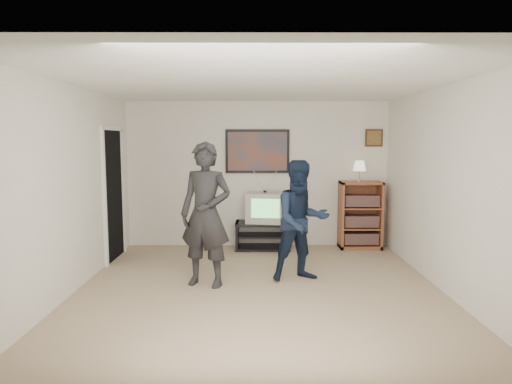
{
  "coord_description": "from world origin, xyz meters",
  "views": [
    {
      "loc": [
        -0.06,
        -5.38,
        1.85
      ],
      "look_at": [
        -0.03,
        0.69,
        1.15
      ],
      "focal_mm": 32.0,
      "sensor_mm": 36.0,
      "label": 1
    }
  ],
  "objects_px": {
    "person_tall": "(206,214)",
    "crt_television": "(265,207)",
    "bookshelf": "(360,215)",
    "media_stand": "(263,235)",
    "person_short": "(301,221)"
  },
  "relations": [
    {
      "from": "person_tall",
      "to": "crt_television",
      "type": "bearing_deg",
      "value": 84.61
    },
    {
      "from": "person_tall",
      "to": "bookshelf",
      "type": "bearing_deg",
      "value": 56.27
    },
    {
      "from": "crt_television",
      "to": "bookshelf",
      "type": "distance_m",
      "value": 1.63
    },
    {
      "from": "media_stand",
      "to": "crt_television",
      "type": "distance_m",
      "value": 0.48
    },
    {
      "from": "crt_television",
      "to": "bookshelf",
      "type": "bearing_deg",
      "value": 10.15
    },
    {
      "from": "media_stand",
      "to": "crt_television",
      "type": "bearing_deg",
      "value": 0.68
    },
    {
      "from": "person_tall",
      "to": "person_short",
      "type": "bearing_deg",
      "value": 26.88
    },
    {
      "from": "media_stand",
      "to": "person_tall",
      "type": "height_order",
      "value": "person_tall"
    },
    {
      "from": "media_stand",
      "to": "bookshelf",
      "type": "xyz_separation_m",
      "value": [
        1.67,
        0.05,
        0.34
      ]
    },
    {
      "from": "crt_television",
      "to": "bookshelf",
      "type": "relative_size",
      "value": 0.52
    },
    {
      "from": "crt_television",
      "to": "person_tall",
      "type": "height_order",
      "value": "person_tall"
    },
    {
      "from": "crt_television",
      "to": "bookshelf",
      "type": "xyz_separation_m",
      "value": [
        1.63,
        0.05,
        -0.14
      ]
    },
    {
      "from": "bookshelf",
      "to": "person_tall",
      "type": "xyz_separation_m",
      "value": [
        -2.42,
        -2.0,
        0.34
      ]
    },
    {
      "from": "bookshelf",
      "to": "person_short",
      "type": "xyz_separation_m",
      "value": [
        -1.19,
        -1.78,
        0.22
      ]
    },
    {
      "from": "media_stand",
      "to": "person_short",
      "type": "relative_size",
      "value": 0.58
    }
  ]
}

